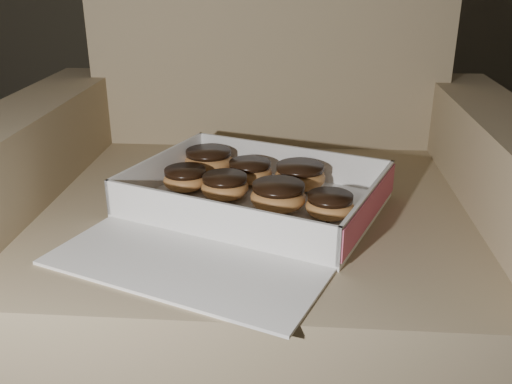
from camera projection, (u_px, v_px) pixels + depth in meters
name	position (u px, v px, depth m)	size (l,w,h in m)	color
armchair	(259.00, 248.00, 1.15)	(0.99, 0.84, 1.04)	#94845E
bakery_box	(247.00, 209.00, 0.96)	(0.55, 0.59, 0.07)	white
donut_a	(250.00, 171.00, 1.08)	(0.08, 0.08, 0.04)	#CA8C46
donut_b	(225.00, 186.00, 1.01)	(0.08, 0.08, 0.04)	#CA8C46
donut_c	(278.00, 196.00, 0.96)	(0.09, 0.09, 0.05)	#CA8C46
donut_d	(300.00, 176.00, 1.05)	(0.09, 0.09, 0.05)	#CA8C46
donut_e	(330.00, 205.00, 0.93)	(0.08, 0.08, 0.04)	#CA8C46
donut_f	(209.00, 161.00, 1.12)	(0.10, 0.10, 0.05)	#CA8C46
donut_g	(185.00, 178.00, 1.04)	(0.08, 0.08, 0.04)	#CA8C46
crumb_a	(240.00, 219.00, 0.93)	(0.01, 0.01, 0.00)	black
crumb_b	(328.00, 221.00, 0.92)	(0.01, 0.01, 0.00)	black
crumb_c	(284.00, 233.00, 0.88)	(0.01, 0.01, 0.00)	black
crumb_d	(141.00, 209.00, 0.96)	(0.01, 0.01, 0.00)	black
crumb_e	(212.00, 197.00, 1.01)	(0.01, 0.01, 0.00)	black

